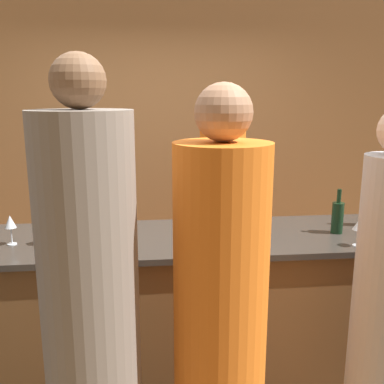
{
  "coord_description": "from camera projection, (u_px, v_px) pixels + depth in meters",
  "views": [
    {
      "loc": [
        -0.06,
        -2.46,
        1.83
      ],
      "look_at": [
        0.2,
        0.1,
        1.26
      ],
      "focal_mm": 40.0,
      "sensor_mm": 36.0,
      "label": 1
    }
  ],
  "objects": [
    {
      "name": "ground_plane",
      "position": [
        163.0,
        384.0,
        2.79
      ],
      "size": [
        14.0,
        14.0,
        0.0
      ],
      "primitive_type": "plane",
      "color": "brown"
    },
    {
      "name": "back_wall",
      "position": [
        154.0,
        140.0,
        4.29
      ],
      "size": [
        8.0,
        0.06,
        2.8
      ],
      "color": "olive",
      "rests_on": "ground_plane"
    },
    {
      "name": "bar_counter",
      "position": [
        162.0,
        313.0,
        2.68
      ],
      "size": [
        3.2,
        0.73,
        1.01
      ],
      "color": "brown",
      "rests_on": "ground_plane"
    },
    {
      "name": "bartender",
      "position": [
        221.0,
        219.0,
        3.39
      ],
      "size": [
        0.35,
        0.35,
        1.9
      ],
      "rotation": [
        0.0,
        0.0,
        3.14
      ],
      "color": "orange",
      "rests_on": "ground_plane"
    },
    {
      "name": "guest_0",
      "position": [
        220.0,
        328.0,
        1.82
      ],
      "size": [
        0.39,
        0.39,
        1.89
      ],
      "color": "orange",
      "rests_on": "ground_plane"
    },
    {
      "name": "guest_1",
      "position": [
        384.0,
        314.0,
        1.97
      ],
      "size": [
        0.29,
        0.29,
        1.8
      ],
      "color": "#B2B2B7",
      "rests_on": "ground_plane"
    },
    {
      "name": "guest_3",
      "position": [
        92.0,
        329.0,
        1.71
      ],
      "size": [
        0.38,
        0.38,
        1.99
      ],
      "color": "gray",
      "rests_on": "ground_plane"
    },
    {
      "name": "wine_bottle_1",
      "position": [
        367.0,
        207.0,
        2.78
      ],
      "size": [
        0.07,
        0.07,
        0.31
      ],
      "color": "black",
      "rests_on": "bar_counter"
    },
    {
      "name": "wine_bottle_2",
      "position": [
        338.0,
        217.0,
        2.63
      ],
      "size": [
        0.07,
        0.07,
        0.28
      ],
      "color": "black",
      "rests_on": "bar_counter"
    },
    {
      "name": "ice_bucket",
      "position": [
        257.0,
        211.0,
        2.74
      ],
      "size": [
        0.16,
        0.16,
        0.21
      ],
      "color": "#9E9993",
      "rests_on": "bar_counter"
    },
    {
      "name": "wine_glass_1",
      "position": [
        230.0,
        222.0,
        2.41
      ],
      "size": [
        0.07,
        0.07,
        0.18
      ],
      "color": "silver",
      "rests_on": "bar_counter"
    },
    {
      "name": "wine_glass_2",
      "position": [
        379.0,
        216.0,
        2.61
      ],
      "size": [
        0.06,
        0.06,
        0.15
      ],
      "color": "silver",
      "rests_on": "bar_counter"
    },
    {
      "name": "wine_glass_3",
      "position": [
        10.0,
        223.0,
        2.41
      ],
      "size": [
        0.06,
        0.06,
        0.17
      ],
      "color": "silver",
      "rests_on": "bar_counter"
    },
    {
      "name": "wine_glass_4",
      "position": [
        265.0,
        218.0,
        2.5
      ],
      "size": [
        0.07,
        0.07,
        0.17
      ],
      "color": "silver",
      "rests_on": "bar_counter"
    },
    {
      "name": "wine_glass_5",
      "position": [
        43.0,
        224.0,
        2.41
      ],
      "size": [
        0.07,
        0.07,
        0.16
      ],
      "color": "silver",
      "rests_on": "bar_counter"
    },
    {
      "name": "wine_glass_6",
      "position": [
        359.0,
        226.0,
        2.39
      ],
      "size": [
        0.07,
        0.07,
        0.15
      ],
      "color": "silver",
      "rests_on": "bar_counter"
    },
    {
      "name": "wine_glass_7",
      "position": [
        75.0,
        230.0,
        2.26
      ],
      "size": [
        0.07,
        0.07,
        0.18
      ],
      "color": "silver",
      "rests_on": "bar_counter"
    }
  ]
}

